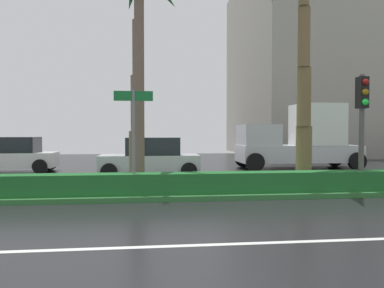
{
  "coord_description": "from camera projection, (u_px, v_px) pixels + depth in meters",
  "views": [
    {
      "loc": [
        0.42,
        -4.28,
        1.93
      ],
      "look_at": [
        2.39,
        12.83,
        1.41
      ],
      "focal_mm": 34.94,
      "sensor_mm": 36.0,
      "label": 1
    }
  ],
  "objects": [
    {
      "name": "building_far_right",
      "position": [
        357.0,
        67.0,
        34.56
      ],
      "size": [
        21.47,
        15.2,
        15.96
      ],
      "color": "gray",
      "rests_on": "ground_plane"
    },
    {
      "name": "near_lane_divider_stripe",
      "position": [
        124.0,
        248.0,
        6.25
      ],
      "size": [
        81.0,
        0.14,
        0.01
      ],
      "primitive_type": "cube",
      "color": "white",
      "rests_on": "ground_plane"
    },
    {
      "name": "box_truck_lead",
      "position": [
        299.0,
        140.0,
        20.06
      ],
      "size": [
        6.4,
        2.64,
        3.46
      ],
      "rotation": [
        0.0,
        0.0,
        3.14
      ],
      "color": "silver",
      "rests_on": "ground_plane"
    },
    {
      "name": "median_strip",
      "position": [
        136.0,
        189.0,
        12.2
      ],
      "size": [
        85.5,
        4.0,
        0.15
      ],
      "primitive_type": "cube",
      "color": "#2D6B33",
      "rests_on": "ground_plane"
    },
    {
      "name": "traffic_signal_median_right",
      "position": [
        362.0,
        111.0,
        11.41
      ],
      "size": [
        0.28,
        0.43,
        3.56
      ],
      "color": "#4C4C47",
      "rests_on": "median_strip"
    },
    {
      "name": "street_name_sign",
      "position": [
        134.0,
        127.0,
        10.57
      ],
      "size": [
        1.1,
        0.08,
        3.0
      ],
      "color": "slate",
      "rests_on": "median_strip"
    },
    {
      "name": "car_in_traffic_second",
      "position": [
        11.0,
        155.0,
        18.23
      ],
      "size": [
        4.3,
        2.02,
        1.72
      ],
      "rotation": [
        0.0,
        0.0,
        3.14
      ],
      "color": "white",
      "rests_on": "ground_plane"
    },
    {
      "name": "median_hedge",
      "position": [
        135.0,
        184.0,
        10.8
      ],
      "size": [
        76.5,
        0.7,
        0.6
      ],
      "color": "#1E6028",
      "rests_on": "median_strip"
    },
    {
      "name": "car_in_traffic_third",
      "position": [
        150.0,
        158.0,
        16.36
      ],
      "size": [
        4.3,
        2.02,
        1.72
      ],
      "rotation": [
        0.0,
        0.0,
        3.14
      ],
      "color": "silver",
      "rests_on": "ground_plane"
    },
    {
      "name": "ground_plane",
      "position": [
        137.0,
        189.0,
        13.2
      ],
      "size": [
        90.0,
        42.0,
        0.1
      ],
      "primitive_type": "cube",
      "color": "black"
    }
  ]
}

